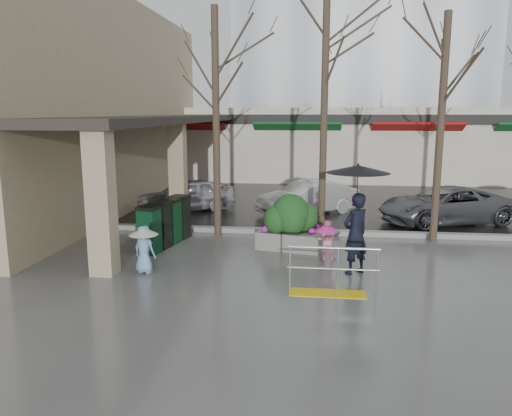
% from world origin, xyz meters
% --- Properties ---
extents(ground, '(120.00, 120.00, 0.00)m').
position_xyz_m(ground, '(0.00, 0.00, 0.00)').
color(ground, '#51514F').
rests_on(ground, ground).
extents(street_asphalt, '(120.00, 36.00, 0.01)m').
position_xyz_m(street_asphalt, '(0.00, 22.00, 0.01)').
color(street_asphalt, black).
rests_on(street_asphalt, ground).
extents(curb, '(120.00, 0.30, 0.15)m').
position_xyz_m(curb, '(0.00, 4.00, 0.07)').
color(curb, gray).
rests_on(curb, ground).
extents(near_building, '(6.00, 18.00, 8.00)m').
position_xyz_m(near_building, '(-9.00, 8.00, 4.00)').
color(near_building, tan).
rests_on(near_building, ground).
extents(canopy_slab, '(2.80, 18.00, 0.25)m').
position_xyz_m(canopy_slab, '(-4.80, 8.00, 3.62)').
color(canopy_slab, '#2D2823').
rests_on(canopy_slab, pillar_front).
extents(pillar_front, '(0.55, 0.55, 3.50)m').
position_xyz_m(pillar_front, '(-3.90, -0.50, 1.75)').
color(pillar_front, tan).
rests_on(pillar_front, ground).
extents(pillar_back, '(0.55, 0.55, 3.50)m').
position_xyz_m(pillar_back, '(-3.90, 6.00, 1.75)').
color(pillar_back, tan).
rests_on(pillar_back, ground).
extents(storefront_row, '(34.00, 6.74, 4.00)m').
position_xyz_m(storefront_row, '(2.00, 17.97, 2.01)').
color(storefront_row, beige).
rests_on(storefront_row, ground).
extents(handrail, '(1.90, 0.50, 1.03)m').
position_xyz_m(handrail, '(1.36, -1.20, 0.38)').
color(handrail, yellow).
rests_on(handrail, ground).
extents(tree_west, '(3.20, 3.20, 6.80)m').
position_xyz_m(tree_west, '(-2.00, 3.60, 5.08)').
color(tree_west, '#382B21').
rests_on(tree_west, ground).
extents(tree_midwest, '(3.20, 3.20, 7.00)m').
position_xyz_m(tree_midwest, '(1.20, 3.60, 5.23)').
color(tree_midwest, '#382B21').
rests_on(tree_midwest, ground).
extents(tree_mideast, '(3.20, 3.20, 6.50)m').
position_xyz_m(tree_mideast, '(4.50, 3.60, 4.86)').
color(tree_mideast, '#382B21').
rests_on(tree_mideast, ground).
extents(woman, '(1.49, 1.49, 2.62)m').
position_xyz_m(woman, '(1.96, 0.25, 1.56)').
color(woman, black).
rests_on(woman, ground).
extents(child_pink, '(0.60, 0.60, 1.04)m').
position_xyz_m(child_pink, '(1.30, 1.29, 0.60)').
color(child_pink, pink).
rests_on(child_pink, ground).
extents(child_blue, '(0.70, 0.70, 1.15)m').
position_xyz_m(child_blue, '(-3.00, -0.29, 0.69)').
color(child_blue, '#729BCC').
rests_on(child_blue, ground).
extents(planter, '(1.93, 1.24, 1.56)m').
position_xyz_m(planter, '(0.34, 2.26, 0.74)').
color(planter, slate).
rests_on(planter, ground).
extents(news_boxes, '(0.98, 2.39, 1.30)m').
position_xyz_m(news_boxes, '(-3.24, 2.23, 0.65)').
color(news_boxes, '#0E3D20').
rests_on(news_boxes, ground).
extents(car_a, '(3.94, 3.16, 1.26)m').
position_xyz_m(car_a, '(-3.96, 7.20, 0.63)').
color(car_a, silver).
rests_on(car_a, ground).
extents(car_b, '(3.90, 3.28, 1.26)m').
position_xyz_m(car_b, '(0.74, 7.20, 0.63)').
color(car_b, silver).
rests_on(car_b, ground).
extents(car_c, '(4.97, 3.49, 1.26)m').
position_xyz_m(car_c, '(5.43, 6.18, 0.63)').
color(car_c, '#595B61').
rests_on(car_c, ground).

